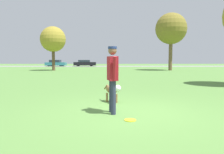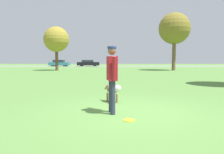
{
  "view_description": "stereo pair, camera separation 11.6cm",
  "coord_description": "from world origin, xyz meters",
  "views": [
    {
      "loc": [
        -0.48,
        -5.73,
        1.43
      ],
      "look_at": [
        -0.41,
        0.69,
        0.9
      ],
      "focal_mm": 35.0,
      "sensor_mm": 36.0,
      "label": 1
    },
    {
      "loc": [
        -0.36,
        -5.73,
        1.43
      ],
      "look_at": [
        -0.41,
        0.69,
        0.9
      ],
      "focal_mm": 35.0,
      "sensor_mm": 36.0,
      "label": 2
    }
  ],
  "objects": [
    {
      "name": "tree_far_right",
      "position": [
        7.22,
        21.94,
        5.2
      ],
      "size": [
        3.91,
        3.91,
        7.2
      ],
      "color": "brown",
      "rests_on": "ground_plane"
    },
    {
      "name": "parked_car_black",
      "position": [
        -5.44,
        37.77,
        0.63
      ],
      "size": [
        4.44,
        1.92,
        1.26
      ],
      "rotation": [
        0.0,
        0.0,
        0.04
      ],
      "color": "black",
      "rests_on": "ground_plane"
    },
    {
      "name": "person",
      "position": [
        -0.41,
        -0.06,
        1.05
      ],
      "size": [
        0.3,
        0.74,
        1.76
      ],
      "rotation": [
        0.0,
        0.0,
        -1.39
      ],
      "color": "#2D334C",
      "rests_on": "ground_plane"
    },
    {
      "name": "frisbee",
      "position": [
        0.0,
        -0.75,
        0.01
      ],
      "size": [
        0.28,
        0.28,
        0.02
      ],
      "color": "yellow",
      "rests_on": "ground_plane"
    },
    {
      "name": "far_road_strip",
      "position": [
        0.0,
        37.63,
        0.01
      ],
      "size": [
        120.0,
        6.0,
        0.01
      ],
      "color": "gray",
      "rests_on": "ground_plane"
    },
    {
      "name": "tree_far_left",
      "position": [
        -7.53,
        21.71,
        3.87
      ],
      "size": [
        3.15,
        3.15,
        5.47
      ],
      "color": "brown",
      "rests_on": "ground_plane"
    },
    {
      "name": "ground_plane",
      "position": [
        0.0,
        0.0,
        0.0
      ],
      "size": [
        120.0,
        120.0,
        0.0
      ],
      "primitive_type": "plane",
      "color": "#56843D"
    },
    {
      "name": "parked_car_teal",
      "position": [
        -11.22,
        37.76,
        0.62
      ],
      "size": [
        4.0,
        1.99,
        1.28
      ],
      "rotation": [
        0.0,
        0.0,
        -0.04
      ],
      "color": "teal",
      "rests_on": "ground_plane"
    },
    {
      "name": "dog",
      "position": [
        -0.38,
        1.38,
        0.41
      ],
      "size": [
        0.61,
        0.87,
        0.61
      ],
      "rotation": [
        0.0,
        0.0,
        5.27
      ],
      "color": "olive",
      "rests_on": "ground_plane"
    }
  ]
}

